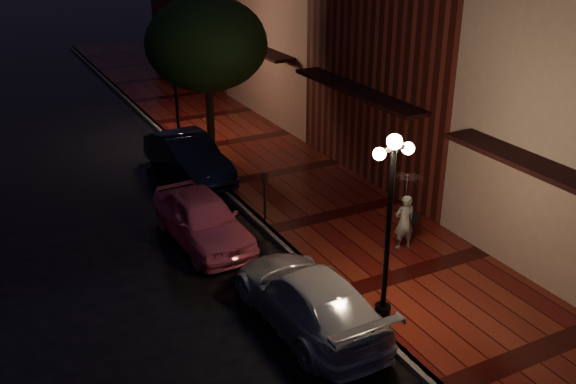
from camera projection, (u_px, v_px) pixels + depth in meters
ground at (270, 234)px, 18.32m from camera, size 120.00×120.00×0.00m
sidewalk at (337, 216)px, 19.24m from camera, size 4.50×60.00×0.15m
curb at (270, 232)px, 18.29m from camera, size 0.25×60.00×0.15m
storefront_mid at (435, 11)px, 20.68m from camera, size 5.00×8.00×11.00m
storefront_far at (313, 11)px, 27.57m from camera, size 5.00×8.00×9.00m
streetlamp_near at (389, 219)px, 13.36m from camera, size 0.96×0.36×4.31m
streetlamp_far at (175, 77)px, 24.71m from camera, size 0.96×0.36×4.31m
street_tree at (207, 47)px, 21.71m from camera, size 4.16×4.16×5.80m
pink_car at (202, 219)px, 17.62m from camera, size 1.91×4.30×1.44m
navy_car at (188, 157)px, 21.93m from camera, size 1.93×4.64×1.49m
silver_car at (308, 298)px, 14.08m from camera, size 2.02×4.73×1.36m
woman_with_umbrella at (406, 199)px, 16.70m from camera, size 0.90×0.92×2.17m
parking_meter at (265, 192)px, 18.47m from camera, size 0.15×0.12×1.50m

